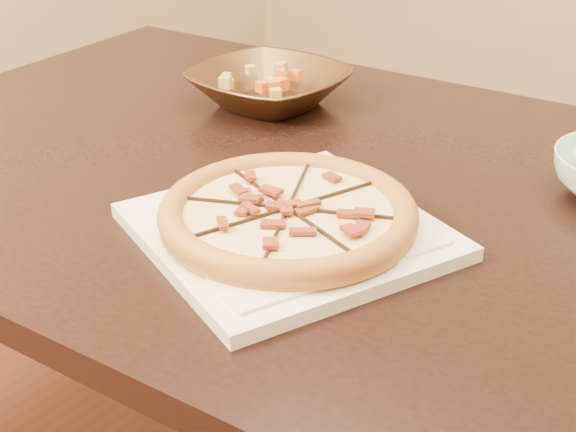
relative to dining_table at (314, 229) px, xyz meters
The scene contains 5 objects.
dining_table is the anchor object (origin of this frame).
plate 0.22m from the dining_table, 62.50° to the right, with size 0.42×0.42×0.02m.
pizza 0.23m from the dining_table, 62.51° to the right, with size 0.31×0.31×0.03m.
bronze_bowl 0.32m from the dining_table, 143.34° to the left, with size 0.26×0.26×0.06m, color brown.
mixed_dish 0.34m from the dining_table, 143.61° to the left, with size 0.09×0.12×0.03m.
Camera 1 is at (0.46, -0.85, 1.23)m, focal length 50.00 mm.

